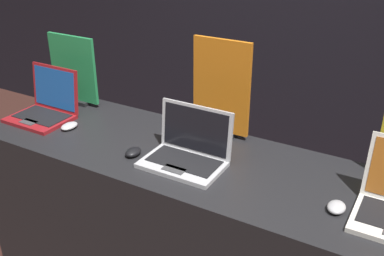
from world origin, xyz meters
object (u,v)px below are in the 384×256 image
(promo_stand_front, at_px, (74,72))
(laptop_middle, at_px, (188,151))
(mouse_front, at_px, (69,126))
(mouse_middle, at_px, (133,152))
(promo_stand_middle, at_px, (221,91))
(mouse_back, at_px, (336,207))
(laptop_front, at_px, (46,107))

(promo_stand_front, xyz_separation_m, laptop_middle, (0.95, -0.29, -0.14))
(mouse_front, relative_size, mouse_middle, 1.12)
(mouse_front, height_order, laptop_middle, laptop_middle)
(mouse_front, xyz_separation_m, promo_stand_middle, (0.73, 0.34, 0.23))
(mouse_back, bearing_deg, mouse_middle, -177.81)
(mouse_front, xyz_separation_m, mouse_back, (1.43, -0.03, 0.00))
(mouse_front, bearing_deg, mouse_middle, -8.14)
(mouse_front, xyz_separation_m, mouse_middle, (0.48, -0.07, 0.00))
(laptop_front, distance_m, promo_stand_middle, 1.01)
(laptop_front, relative_size, laptop_middle, 0.90)
(mouse_middle, height_order, promo_stand_middle, promo_stand_middle)
(mouse_front, distance_m, promo_stand_front, 0.41)
(laptop_front, bearing_deg, promo_stand_middle, 17.18)
(laptop_front, relative_size, promo_stand_front, 0.80)
(mouse_front, distance_m, mouse_back, 1.43)
(mouse_front, height_order, mouse_middle, mouse_middle)
(mouse_front, relative_size, laptop_middle, 0.28)
(mouse_front, relative_size, promo_stand_middle, 0.20)
(promo_stand_middle, xyz_separation_m, mouse_back, (0.69, -0.37, -0.23))
(mouse_front, bearing_deg, promo_stand_front, 126.52)
(mouse_front, xyz_separation_m, promo_stand_front, (-0.22, 0.29, 0.18))
(promo_stand_middle, bearing_deg, mouse_back, -28.34)
(promo_stand_front, bearing_deg, laptop_front, -90.00)
(promo_stand_middle, height_order, mouse_back, promo_stand_middle)
(promo_stand_front, xyz_separation_m, mouse_middle, (0.69, -0.36, -0.18))
(laptop_middle, height_order, promo_stand_middle, promo_stand_middle)
(mouse_front, bearing_deg, mouse_back, -1.27)
(laptop_front, xyz_separation_m, mouse_middle, (0.69, -0.12, -0.05))
(laptop_front, xyz_separation_m, promo_stand_front, (-0.00, 0.24, 0.13))
(promo_stand_front, bearing_deg, mouse_front, -53.48)
(mouse_back, bearing_deg, promo_stand_middle, 151.66)
(promo_stand_front, distance_m, mouse_middle, 0.80)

